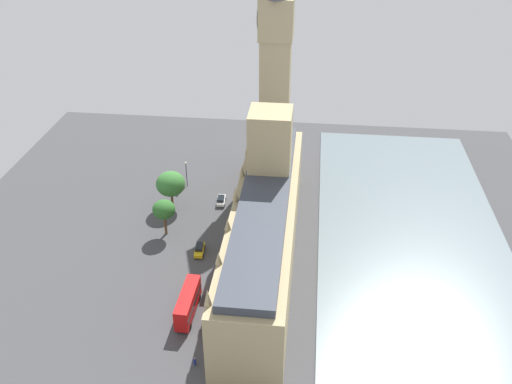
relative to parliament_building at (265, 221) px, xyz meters
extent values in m
plane|color=#424244|center=(1.99, 1.69, -8.57)|extent=(135.90, 135.90, 0.00)
cube|color=slate|center=(-30.99, 1.69, -8.45)|extent=(39.95, 122.31, 0.25)
cube|color=tan|center=(-0.01, 1.69, -1.55)|extent=(11.99, 63.68, 14.04)
cube|color=tan|center=(-0.01, -9.77, 5.39)|extent=(8.50, 8.50, 27.92)
cube|color=#383D47|center=(-0.01, 1.69, 6.27)|extent=(9.11, 61.13, 1.60)
cone|color=tan|center=(5.59, -26.96, 6.81)|extent=(1.20, 1.20, 2.68)
cone|color=tan|center=(5.59, -17.41, 7.01)|extent=(1.20, 1.20, 3.09)
cone|color=tan|center=(5.59, -7.86, 6.64)|extent=(1.20, 1.20, 2.34)
cone|color=tan|center=(5.59, 1.69, 7.04)|extent=(1.20, 1.20, 3.15)
cone|color=tan|center=(5.59, 11.25, 6.66)|extent=(1.20, 1.20, 2.38)
cone|color=tan|center=(5.59, 20.80, 6.64)|extent=(1.20, 1.20, 2.34)
cone|color=tan|center=(5.59, 30.35, 6.94)|extent=(1.20, 1.20, 2.93)
cube|color=tan|center=(1.00, -34.31, 8.93)|extent=(6.99, 6.99, 35.01)
cube|color=tan|center=(1.00, -34.31, 31.05)|extent=(7.69, 7.69, 9.22)
cylinder|color=silver|center=(4.99, -34.31, 31.05)|extent=(0.25, 5.32, 5.32)
torus|color=black|center=(4.99, -34.31, 31.05)|extent=(0.24, 5.56, 5.56)
cylinder|color=silver|center=(1.00, -38.30, 31.05)|extent=(5.32, 0.25, 5.32)
torus|color=black|center=(1.00, -38.30, 31.05)|extent=(5.56, 0.24, 5.56)
cube|color=silver|center=(12.12, -18.57, -7.86)|extent=(2.15, 4.59, 0.75)
cube|color=black|center=(12.11, -18.34, -7.16)|extent=(1.71, 2.61, 0.65)
cylinder|color=black|center=(13.06, -19.93, -8.23)|extent=(0.30, 0.70, 0.68)
cylinder|color=black|center=(11.41, -20.05, -8.23)|extent=(0.30, 0.70, 0.68)
cylinder|color=black|center=(12.84, -17.08, -8.23)|extent=(0.30, 0.70, 0.68)
cylinder|color=black|center=(11.19, -17.20, -8.23)|extent=(0.30, 0.70, 0.68)
cube|color=gold|center=(13.49, 0.76, -7.86)|extent=(2.04, 4.77, 0.75)
cube|color=black|center=(13.51, 0.52, -7.16)|extent=(1.63, 2.70, 0.65)
cylinder|color=black|center=(12.61, 2.20, -8.23)|extent=(0.29, 0.69, 0.68)
cylinder|color=black|center=(14.20, 2.30, -8.23)|extent=(0.29, 0.69, 0.68)
cylinder|color=black|center=(12.79, -0.78, -8.23)|extent=(0.29, 0.69, 0.68)
cylinder|color=black|center=(14.38, -0.69, -8.23)|extent=(0.29, 0.69, 0.68)
cube|color=red|center=(12.00, 18.37, -5.92)|extent=(2.78, 10.56, 4.20)
cube|color=black|center=(12.00, 18.37, -5.84)|extent=(2.83, 10.17, 0.70)
cylinder|color=black|center=(10.95, 22.07, -8.02)|extent=(0.38, 1.11, 1.10)
cylinder|color=black|center=(13.25, 22.01, -8.02)|extent=(0.38, 1.11, 1.10)
cylinder|color=black|center=(10.75, 14.73, -8.02)|extent=(0.38, 1.11, 1.10)
cylinder|color=black|center=(13.05, 14.66, -8.02)|extent=(0.38, 1.11, 1.10)
cylinder|color=navy|center=(8.49, 29.69, -7.92)|extent=(0.62, 0.62, 1.31)
sphere|color=tan|center=(8.49, 29.69, -7.14)|extent=(0.25, 0.25, 0.25)
cube|color=navy|center=(8.69, 29.89, -7.85)|extent=(0.28, 0.28, 0.24)
cylinder|color=gray|center=(8.28, -11.91, -7.94)|extent=(0.46, 0.46, 1.26)
sphere|color=#8C6647|center=(8.28, -11.91, -7.19)|extent=(0.24, 0.24, 0.24)
cube|color=gray|center=(8.01, -11.93, -7.88)|extent=(0.13, 0.30, 0.23)
cylinder|color=brown|center=(22.06, -5.13, -6.32)|extent=(0.56, 0.56, 4.50)
ellipsoid|color=#2D6628|center=(22.06, -5.13, -2.25)|extent=(4.85, 4.85, 4.12)
cylinder|color=brown|center=(23.21, -15.76, -6.69)|extent=(0.56, 0.56, 3.76)
ellipsoid|color=#387533|center=(23.21, -15.76, -2.30)|extent=(6.70, 6.70, 5.69)
cylinder|color=black|center=(21.84, -25.47, -5.46)|extent=(0.18, 0.18, 6.22)
sphere|color=#F2EAC6|center=(21.84, -25.47, -2.08)|extent=(0.56, 0.56, 0.56)
camera|label=1|loc=(-8.10, 89.77, 62.61)|focal=38.74mm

